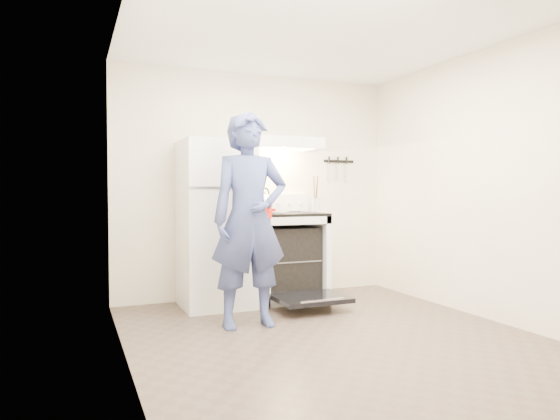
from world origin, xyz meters
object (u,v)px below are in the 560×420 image
at_px(refrigerator, 216,224).
at_px(stove_body, 287,257).
at_px(tea_kettle, 264,200).
at_px(person, 250,220).
at_px(dutch_oven, 259,212).

xyz_separation_m(refrigerator, stove_body, (0.81, 0.02, -0.39)).
relative_size(stove_body, tea_kettle, 3.33).
bearing_deg(tea_kettle, person, -117.26).
xyz_separation_m(stove_body, tea_kettle, (-0.21, 0.14, 0.63)).
bearing_deg(stove_body, tea_kettle, 147.32).
xyz_separation_m(refrigerator, dutch_oven, (0.27, -0.55, 0.14)).
bearing_deg(refrigerator, person, -85.63).
bearing_deg(stove_body, refrigerator, -178.23).
height_order(stove_body, dutch_oven, dutch_oven).
relative_size(tea_kettle, person, 0.15).
bearing_deg(person, refrigerator, 95.64).
height_order(tea_kettle, person, person).
xyz_separation_m(person, dutch_oven, (0.20, 0.32, 0.05)).
bearing_deg(tea_kettle, dutch_oven, -114.71).
bearing_deg(stove_body, person, -129.72).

